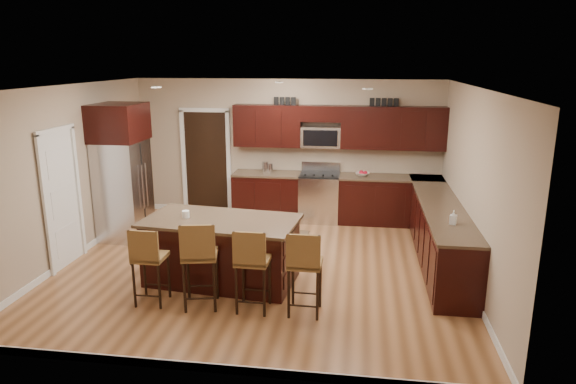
# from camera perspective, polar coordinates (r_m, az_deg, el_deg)

# --- Properties ---
(floor) EXTENTS (6.00, 6.00, 0.00)m
(floor) POSITION_cam_1_polar(r_m,az_deg,el_deg) (7.92, -2.97, -8.28)
(floor) COLOR #9D683E
(floor) RESTS_ON ground
(ceiling) EXTENTS (6.00, 6.00, 0.00)m
(ceiling) POSITION_cam_1_polar(r_m,az_deg,el_deg) (7.30, -3.26, 11.62)
(ceiling) COLOR silver
(ceiling) RESTS_ON wall_back
(wall_back) EXTENTS (6.00, 0.00, 6.00)m
(wall_back) POSITION_cam_1_polar(r_m,az_deg,el_deg) (10.15, -0.12, 4.83)
(wall_back) COLOR tan
(wall_back) RESTS_ON floor
(wall_left) EXTENTS (0.00, 5.50, 5.50)m
(wall_left) POSITION_cam_1_polar(r_m,az_deg,el_deg) (8.59, -23.17, 1.81)
(wall_left) COLOR tan
(wall_left) RESTS_ON floor
(wall_right) EXTENTS (0.00, 5.50, 5.50)m
(wall_right) POSITION_cam_1_polar(r_m,az_deg,el_deg) (7.53, 19.91, 0.45)
(wall_right) COLOR tan
(wall_right) RESTS_ON floor
(base_cabinets) EXTENTS (4.02, 3.96, 0.92)m
(base_cabinets) POSITION_cam_1_polar(r_m,az_deg,el_deg) (9.00, 10.75, -2.54)
(base_cabinets) COLOR black
(base_cabinets) RESTS_ON floor
(upper_cabinets) EXTENTS (4.00, 0.33, 0.80)m
(upper_cabinets) POSITION_cam_1_polar(r_m,az_deg,el_deg) (9.82, 5.82, 7.31)
(upper_cabinets) COLOR black
(upper_cabinets) RESTS_ON wall_back
(range) EXTENTS (0.76, 0.64, 1.11)m
(range) POSITION_cam_1_polar(r_m,az_deg,el_deg) (9.98, 3.50, -0.54)
(range) COLOR silver
(range) RESTS_ON floor
(microwave) EXTENTS (0.76, 0.31, 0.40)m
(microwave) POSITION_cam_1_polar(r_m,az_deg,el_deg) (9.90, 3.68, 6.12)
(microwave) COLOR silver
(microwave) RESTS_ON upper_cabinets
(doorway) EXTENTS (0.85, 0.03, 2.06)m
(doorway) POSITION_cam_1_polar(r_m,az_deg,el_deg) (10.56, -9.05, 3.26)
(doorway) COLOR black
(doorway) RESTS_ON floor
(pantry_door) EXTENTS (0.03, 0.80, 2.04)m
(pantry_door) POSITION_cam_1_polar(r_m,az_deg,el_deg) (8.40, -23.86, -0.84)
(pantry_door) COLOR white
(pantry_door) RESTS_ON floor
(letter_decor) EXTENTS (2.20, 0.03, 0.15)m
(letter_decor) POSITION_cam_1_polar(r_m,az_deg,el_deg) (9.78, 5.04, 9.98)
(letter_decor) COLOR black
(letter_decor) RESTS_ON upper_cabinets
(island) EXTENTS (2.23, 1.34, 0.92)m
(island) POSITION_cam_1_polar(r_m,az_deg,el_deg) (7.35, -7.37, -6.65)
(island) COLOR black
(island) RESTS_ON floor
(stool_left) EXTENTS (0.39, 0.39, 1.04)m
(stool_left) POSITION_cam_1_polar(r_m,az_deg,el_deg) (6.76, -15.28, -7.02)
(stool_left) COLOR olive
(stool_left) RESTS_ON floor
(stool_mid) EXTENTS (0.51, 0.51, 1.15)m
(stool_mid) POSITION_cam_1_polar(r_m,az_deg,el_deg) (6.50, -9.85, -6.92)
(stool_mid) COLOR olive
(stool_mid) RESTS_ON floor
(stool_right) EXTENTS (0.41, 0.41, 1.09)m
(stool_right) POSITION_cam_1_polar(r_m,az_deg,el_deg) (6.35, -4.05, -7.63)
(stool_right) COLOR olive
(stool_right) RESTS_ON floor
(refrigerator) EXTENTS (0.79, 0.92, 2.35)m
(refrigerator) POSITION_cam_1_polar(r_m,az_deg,el_deg) (9.29, -17.94, 2.30)
(refrigerator) COLOR silver
(refrigerator) RESTS_ON floor
(floor_mat) EXTENTS (0.86, 0.61, 0.01)m
(floor_mat) POSITION_cam_1_polar(r_m,az_deg,el_deg) (9.29, -0.34, -4.70)
(floor_mat) COLOR brown
(floor_mat) RESTS_ON floor
(fruit_bowl) EXTENTS (0.31, 0.31, 0.06)m
(fruit_bowl) POSITION_cam_1_polar(r_m,az_deg,el_deg) (9.84, 8.29, 1.99)
(fruit_bowl) COLOR silver
(fruit_bowl) RESTS_ON base_cabinets
(soap_bottle) EXTENTS (0.11, 0.11, 0.19)m
(soap_bottle) POSITION_cam_1_polar(r_m,az_deg,el_deg) (7.23, 17.89, -2.71)
(soap_bottle) COLOR #B2B2B2
(soap_bottle) RESTS_ON base_cabinets
(canister_tall) EXTENTS (0.12, 0.12, 0.21)m
(canister_tall) POSITION_cam_1_polar(r_m,az_deg,el_deg) (9.99, -2.54, 2.76)
(canister_tall) COLOR silver
(canister_tall) RESTS_ON base_cabinets
(canister_short) EXTENTS (0.11, 0.11, 0.18)m
(canister_short) POSITION_cam_1_polar(r_m,az_deg,el_deg) (9.97, -2.01, 2.65)
(canister_short) COLOR silver
(canister_short) RESTS_ON base_cabinets
(island_jar) EXTENTS (0.10, 0.10, 0.10)m
(island_jar) POSITION_cam_1_polar(r_m,az_deg,el_deg) (7.31, -11.29, -2.44)
(island_jar) COLOR white
(island_jar) RESTS_ON island
(stool_extra) EXTENTS (0.41, 0.41, 1.09)m
(stool_extra) POSITION_cam_1_polar(r_m,az_deg,el_deg) (6.26, 1.84, -7.96)
(stool_extra) COLOR olive
(stool_extra) RESTS_ON floor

